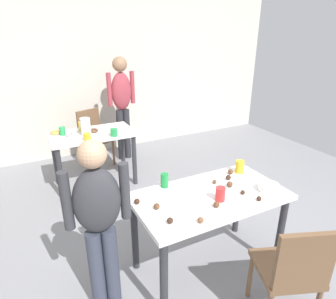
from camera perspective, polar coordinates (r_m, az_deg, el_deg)
The scene contains 34 objects.
ground_plane at distance 2.96m, azimuth 9.19°, elevation -20.28°, with size 6.40×6.40×0.00m, color gray.
wall_back at distance 5.14m, azimuth -11.85°, elevation 14.16°, with size 6.40×0.10×2.60m, color beige.
dining_table_near at distance 2.48m, azimuth 8.11°, elevation -10.79°, with size 1.25×0.68×0.75m.
dining_table_far at distance 3.97m, azimuth -14.46°, elevation 1.47°, with size 1.07×0.61×0.75m.
chair_near_table at distance 2.28m, azimuth 23.14°, elevation -20.77°, with size 0.52×0.52×0.87m.
chair_far_table at distance 4.65m, azimuth -14.35°, elevation 2.86°, with size 0.52×0.52×0.87m.
person_girl_near at distance 2.10m, azimuth -13.38°, elevation -12.68°, with size 0.46×0.24×1.37m.
person_adult_far at distance 4.65m, azimuth -9.03°, elevation 9.62°, with size 0.45×0.22×1.63m.
mixing_bowl at distance 2.57m, azimuth 19.13°, elevation -7.04°, with size 0.17×0.17×0.06m, color white.
soda_can at distance 2.48m, azimuth -0.68°, elevation -6.06°, with size 0.07×0.07×0.12m, color #198438.
fork_near at distance 2.43m, azimuth 3.75°, elevation -8.24°, with size 0.17×0.02×0.01m, color silver.
cup_near_0 at distance 2.33m, azimuth 10.18°, elevation -8.55°, with size 0.08×0.08×0.11m, color red.
cup_near_1 at distance 2.80m, azimuth 13.82°, elevation -3.29°, with size 0.08×0.08×0.12m, color yellow.
cake_ball_0 at distance 2.47m, azimuth 14.40°, elevation -8.10°, with size 0.04×0.04×0.04m, color #3D2319.
cake_ball_1 at distance 2.28m, azimuth -6.09°, elevation -10.04°, with size 0.04×0.04×0.04m, color #3D2319.
cake_ball_2 at distance 2.26m, azimuth 9.44°, elevation -10.56°, with size 0.05×0.05×0.05m, color brown.
cake_ball_3 at distance 2.42m, azimuth 17.37°, elevation -9.13°, with size 0.04×0.04×0.04m, color #3D2319.
cake_ball_4 at distance 2.77m, azimuth 12.12°, elevation -4.27°, with size 0.05×0.05×0.05m, color brown.
cake_ball_5 at distance 2.21m, azimuth -2.23°, elevation -11.03°, with size 0.05×0.05×0.05m, color brown.
cake_ball_6 at distance 2.58m, azimuth 9.08°, elevation -6.25°, with size 0.04×0.04×0.04m, color brown.
cake_ball_7 at distance 2.66m, azimuth 11.71°, elevation -5.36°, with size 0.05×0.05×0.05m, color #3D2319.
cake_ball_8 at distance 2.09m, azimuth 6.39°, elevation -13.54°, with size 0.04×0.04×0.04m, color brown.
cake_ball_9 at distance 2.07m, azimuth 0.40°, elevation -13.71°, with size 0.04×0.04×0.04m, color #3D2319.
cake_ball_10 at distance 2.55m, azimuth 11.98°, elevation -6.67°, with size 0.05×0.05×0.05m, color brown.
pitcher_far at distance 3.81m, azimuth -15.80°, elevation 4.27°, with size 0.12×0.12×0.23m, color white.
cup_far_0 at distance 3.73m, azimuth -10.51°, elevation 3.32°, with size 0.09×0.09×0.10m, color green.
cup_far_1 at distance 4.04m, azimuth -16.47°, elevation 4.39°, with size 0.09×0.09×0.12m, color yellow.
cup_far_2 at distance 3.65m, azimuth -15.53°, elevation 2.41°, with size 0.09×0.09×0.09m, color yellow.
cup_far_3 at distance 3.93m, azimuth -19.94°, elevation 3.40°, with size 0.07×0.07×0.11m, color green.
donut_far_0 at distance 3.97m, azimuth -12.36°, elevation 3.89°, with size 0.12×0.12×0.04m, color white.
donut_far_1 at distance 4.02m, azimuth -21.09°, elevation 3.13°, with size 0.14×0.14×0.04m, color gold.
donut_far_2 at distance 3.80m, azimuth -7.87°, elevation 3.33°, with size 0.12×0.12×0.03m, color white.
donut_far_3 at distance 3.95m, azimuth -14.38°, elevation 3.60°, with size 0.12×0.12×0.04m, color brown.
donut_far_4 at distance 3.88m, azimuth -18.65°, elevation 2.74°, with size 0.11×0.11×0.03m, color pink.
Camera 1 is at (-1.38, -1.70, 1.99)m, focal length 31.19 mm.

